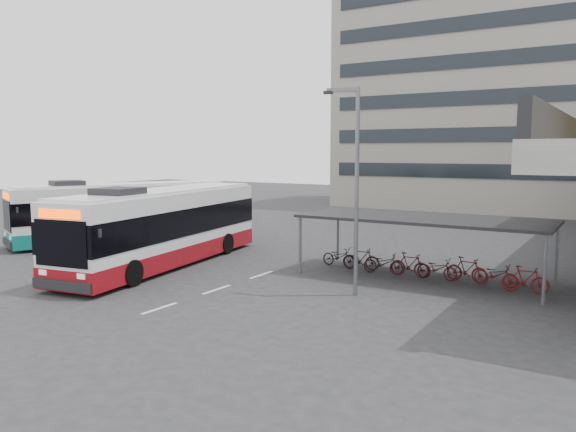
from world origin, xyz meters
The scene contains 10 objects.
ground centered at (0.00, 0.00, 0.00)m, with size 120.00×120.00×0.00m, color #28282B.
bike_shelter centered at (8.47, 3.00, 1.30)m, with size 10.00×4.00×2.54m.
office_block centered at (6.00, 36.00, 12.50)m, with size 30.00×15.00×25.00m, color gray.
road_markings centered at (2.50, -3.00, 0.01)m, with size 0.15×7.60×0.01m.
bus_main centered at (-2.50, -0.53, 1.74)m, with size 4.73×12.93×3.74m.
bus_teal centered at (-9.55, 3.36, 1.68)m, with size 7.40×12.25×3.62m.
pedestrian centered at (-2.32, -0.49, 0.87)m, with size 0.63×0.42×1.74m, color black.
lamp_post centered at (7.22, -1.03, 4.24)m, with size 1.29×0.46×7.44m.
sign_totem_mid centered at (-12.16, 4.76, 1.28)m, with size 0.54×0.25×2.48m.
sign_totem_north centered at (-13.54, 7.50, 1.23)m, with size 0.52×0.23×2.39m.
Camera 1 is at (15.66, -19.24, 5.18)m, focal length 35.00 mm.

